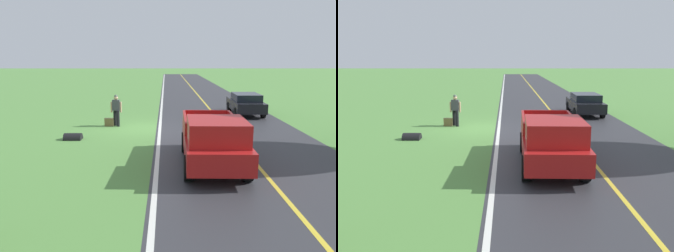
% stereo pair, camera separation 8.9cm
% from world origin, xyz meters
% --- Properties ---
extents(ground_plane, '(200.00, 200.00, 0.00)m').
position_xyz_m(ground_plane, '(0.00, 0.00, 0.00)').
color(ground_plane, '#568E42').
extents(road_surface, '(7.49, 120.00, 0.00)m').
position_xyz_m(road_surface, '(-4.54, 0.00, 0.00)').
color(road_surface, '#333338').
rests_on(road_surface, ground).
extents(lane_edge_line, '(0.16, 117.60, 0.00)m').
position_xyz_m(lane_edge_line, '(-0.98, 0.00, 0.01)').
color(lane_edge_line, silver).
rests_on(lane_edge_line, ground).
extents(lane_centre_line, '(0.14, 117.60, 0.00)m').
position_xyz_m(lane_centre_line, '(-4.54, 0.00, 0.01)').
color(lane_centre_line, gold).
rests_on(lane_centre_line, ground).
extents(hitchhiker_walking, '(0.62, 0.53, 1.75)m').
position_xyz_m(hitchhiker_walking, '(1.43, -0.71, 0.98)').
color(hitchhiker_walking, black).
rests_on(hitchhiker_walking, ground).
extents(suitcase_carried, '(0.47, 0.23, 0.44)m').
position_xyz_m(suitcase_carried, '(1.86, -0.66, 0.22)').
color(suitcase_carried, brown).
rests_on(suitcase_carried, ground).
extents(pickup_truck_passing, '(2.20, 5.45, 1.82)m').
position_xyz_m(pickup_truck_passing, '(-2.94, 6.60, 0.97)').
color(pickup_truck_passing, '#B21919').
rests_on(pickup_truck_passing, ground).
extents(sedan_near_oncoming, '(1.99, 4.43, 1.41)m').
position_xyz_m(sedan_near_oncoming, '(-6.60, -4.59, 0.75)').
color(sedan_near_oncoming, black).
rests_on(sedan_near_oncoming, ground).
extents(drainage_culvert, '(0.80, 0.60, 0.60)m').
position_xyz_m(drainage_culvert, '(3.02, 2.53, 0.00)').
color(drainage_culvert, black).
rests_on(drainage_culvert, ground).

